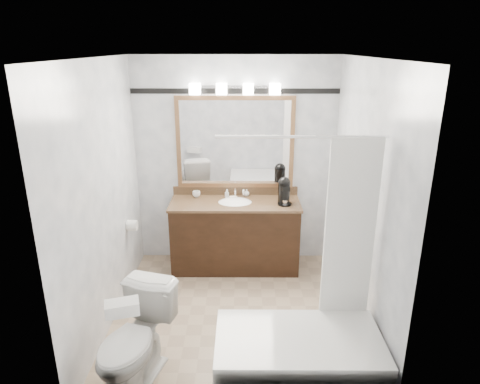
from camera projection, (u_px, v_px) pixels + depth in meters
room at (233, 200)px, 3.94m from camera, size 2.42×2.62×2.52m
vanity at (235, 233)px, 5.16m from camera, size 1.53×0.58×0.97m
mirror at (235, 143)px, 5.07m from camera, size 1.40×0.04×1.10m
vanity_light_bar at (235, 89)px, 4.81m from camera, size 1.02×0.14×0.12m
accent_stripe at (235, 91)px, 4.88m from camera, size 2.40×0.01×0.06m
bathtub at (301, 353)px, 3.40m from camera, size 1.30×0.75×1.96m
tp_roll at (132, 225)px, 4.75m from camera, size 0.11×0.12×0.12m
toilet at (134, 342)px, 3.35m from camera, size 0.65×0.88×0.80m
tissue_box at (122, 308)px, 3.01m from camera, size 0.26×0.19×0.10m
coffee_maker at (284, 190)px, 4.93m from camera, size 0.16×0.21×0.32m
cup_left at (196, 194)px, 5.18m from camera, size 0.11×0.11×0.07m
cup_right at (197, 194)px, 5.19m from camera, size 0.08×0.08×0.07m
soap_bottle_a at (227, 194)px, 5.17m from camera, size 0.05×0.05×0.09m
soap_bottle_b at (247, 193)px, 5.21m from camera, size 0.08×0.08×0.09m
soap_bar at (233, 197)px, 5.14m from camera, size 0.10×0.08×0.03m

